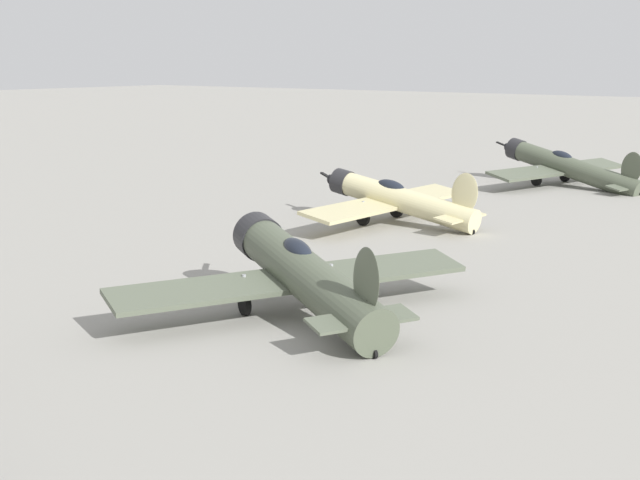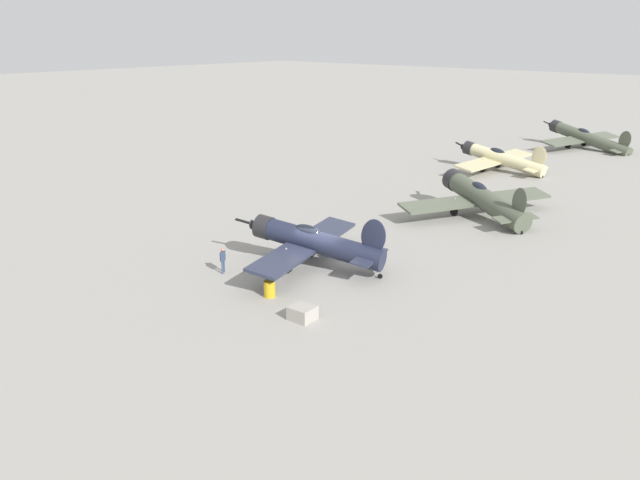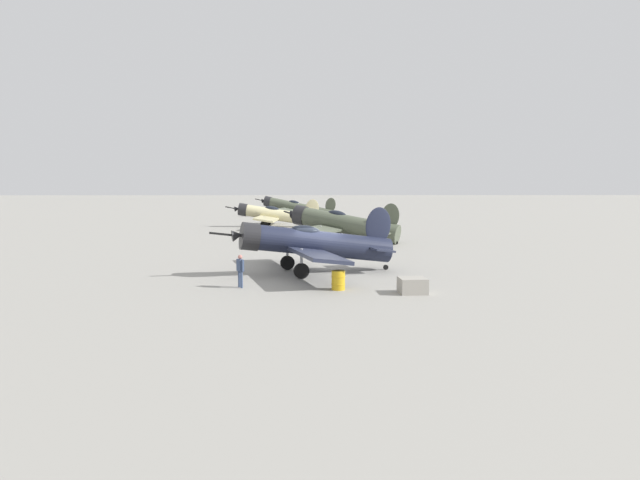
{
  "view_description": "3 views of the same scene",
  "coord_description": "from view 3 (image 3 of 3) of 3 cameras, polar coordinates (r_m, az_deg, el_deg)",
  "views": [
    {
      "loc": [
        19.53,
        -6.1,
        8.64
      ],
      "look_at": [
        -0.5,
        20.99,
        1.6
      ],
      "focal_mm": 48.81,
      "sensor_mm": 36.0,
      "label": 1
    },
    {
      "loc": [
        23.25,
        -26.72,
        13.64
      ],
      "look_at": [
        -0.0,
        0.0,
        1.8
      ],
      "focal_mm": 35.12,
      "sensor_mm": 36.0,
      "label": 2
    },
    {
      "loc": [
        -0.62,
        -30.95,
        4.89
      ],
      "look_at": [
        -0.0,
        0.0,
        1.8
      ],
      "focal_mm": 32.19,
      "sensor_mm": 36.0,
      "label": 3
    }
  ],
  "objects": [
    {
      "name": "airplane_far_line",
      "position": [
        64.16,
        -4.48,
        2.5
      ],
      "size": [
        10.69,
        12.57,
        3.19
      ],
      "rotation": [
        0.0,
        0.0,
        3.08
      ],
      "color": "beige",
      "rests_on": "ground_plane"
    },
    {
      "name": "airplane_outer_stand",
      "position": [
        83.1,
        -2.27,
        3.21
      ],
      "size": [
        12.09,
        13.01,
        3.41
      ],
      "rotation": [
        0.0,
        0.0,
        2.87
      ],
      "color": "#4C5442",
      "rests_on": "ground_plane"
    },
    {
      "name": "fuel_drum",
      "position": [
        26.35,
        1.83,
        -4.01
      ],
      "size": [
        0.66,
        0.66,
        0.89
      ],
      "color": "gold",
      "rests_on": "ground_plane"
    },
    {
      "name": "ground_crew_mechanic",
      "position": [
        27.07,
        -7.93,
        -2.75
      ],
      "size": [
        0.39,
        0.53,
        1.55
      ],
      "rotation": [
        0.0,
        0.0,
        3.67
      ],
      "color": "#384766",
      "rests_on": "ground_plane"
    },
    {
      "name": "equipment_crate",
      "position": [
        25.85,
        9.18,
        -4.49
      ],
      "size": [
        1.25,
        1.2,
        0.7
      ],
      "rotation": [
        0.0,
        0.0,
        4.78
      ],
      "color": "#9E998E",
      "rests_on": "ground_plane"
    },
    {
      "name": "airplane_mid_apron",
      "position": [
        47.63,
        2.11,
        1.61
      ],
      "size": [
        9.78,
        12.53,
        3.37
      ],
      "rotation": [
        0.0,
        0.0,
        2.68
      ],
      "color": "#4C5442",
      "rests_on": "ground_plane"
    },
    {
      "name": "airplane_foreground",
      "position": [
        30.99,
        -0.85,
        -0.34
      ],
      "size": [
        9.88,
        11.12,
        3.63
      ],
      "rotation": [
        0.0,
        0.0,
        3.41
      ],
      "color": "#1E2338",
      "rests_on": "ground_plane"
    },
    {
      "name": "ground_plane",
      "position": [
        31.33,
        0.0,
        -3.28
      ],
      "size": [
        400.0,
        400.0,
        0.0
      ],
      "primitive_type": "plane",
      "color": "gray"
    }
  ]
}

